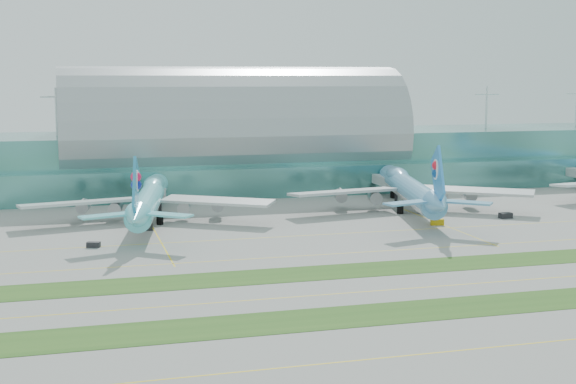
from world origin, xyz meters
name	(u,v)px	position (x,y,z in m)	size (l,w,h in m)	color
ground	(359,273)	(0.00, 0.00, 0.00)	(700.00, 700.00, 0.00)	gray
terminal	(233,149)	(0.01, 128.79, 14.23)	(340.00, 69.10, 36.00)	#3D7A75
grass_strip_near	(416,311)	(0.00, -28.00, 0.04)	(420.00, 12.00, 0.08)	#2D591E
grass_strip_far	(355,270)	(0.00, 2.00, 0.04)	(420.00, 12.00, 0.08)	#2D591E
taxiline_a	(472,349)	(0.00, -48.00, 0.01)	(420.00, 0.35, 0.01)	yellow
taxiline_b	(385,290)	(0.00, -14.00, 0.01)	(420.00, 0.35, 0.01)	yellow
taxiline_c	(331,254)	(0.00, 18.00, 0.01)	(420.00, 0.35, 0.01)	yellow
taxiline_d	(304,236)	(0.00, 40.00, 0.01)	(420.00, 0.35, 0.01)	yellow
airliner_b	(149,198)	(-35.50, 69.85, 6.67)	(68.17, 78.25, 21.63)	#6ADDEA
airliner_c	(409,187)	(40.64, 67.85, 7.03)	(71.20, 82.00, 22.78)	#5DA2CE
gse_c	(93,245)	(-51.50, 39.45, 0.64)	(3.05, 1.60, 1.29)	black
gse_d	(146,227)	(-37.72, 57.46, 0.94)	(3.60, 1.78, 1.87)	black
gse_e	(437,222)	(38.82, 44.44, 0.85)	(3.44, 1.81, 1.70)	#BF980B
gse_f	(506,216)	(62.00, 48.80, 0.79)	(3.54, 2.11, 1.57)	black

